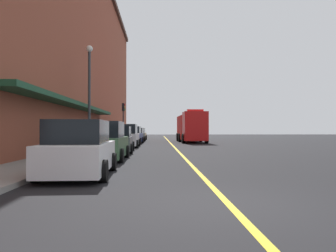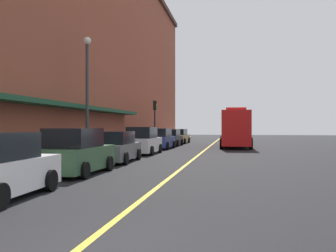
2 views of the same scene
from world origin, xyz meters
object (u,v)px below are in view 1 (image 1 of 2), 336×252
Objects in this scene: parking_meter_0 at (119,133)px; street_lamp_left at (89,86)px; parked_car_6 at (139,134)px; fire_truck at (191,127)px; parked_car_5 at (136,135)px; parked_car_3 at (127,136)px; traffic_light_near at (123,115)px; parking_meter_2 at (120,133)px; parked_car_2 at (118,140)px; parked_car_1 at (105,142)px; parked_car_4 at (132,136)px; parked_car_0 at (79,150)px; parking_meter_1 at (100,135)px; parking_meter_3 at (120,133)px.

street_lamp_left reaches higher than parking_meter_0.
fire_truck is (6.34, -7.14, 0.91)m from parked_car_6.
fire_truck is (6.35, -1.39, 0.91)m from parked_car_5.
parked_car_3 is 1.03× the size of traffic_light_near.
traffic_light_near reaches higher than parking_meter_0.
street_lamp_left reaches higher than parked_car_5.
parked_car_5 is 3.17× the size of parking_meter_2.
traffic_light_near is at bearing 170.33° from parked_car_6.
parked_car_6 is (0.01, 5.75, 0.00)m from parked_car_5.
parked_car_5 is at bearing -1.99° from parked_car_2.
fire_truck is 1.31× the size of street_lamp_left.
parked_car_4 is (-0.03, 17.18, -0.04)m from parked_car_1.
parked_car_0 is 0.94× the size of parked_car_3.
parked_car_3 is 3.34× the size of parking_meter_2.
parked_car_6 reaches higher than parking_meter_1.
parking_meter_1 is at bearing -90.00° from parking_meter_2.
parking_meter_0 is at bearing 4.84° from parked_car_1.
parking_meter_0 is at bearing 90.00° from parking_meter_1.
parked_car_1 is 0.96× the size of parked_car_4.
parked_car_4 is 0.49× the size of fire_truck.
parked_car_1 is 0.96× the size of parked_car_3.
parking_meter_3 is (-1.38, 1.12, 0.24)m from parked_car_4.
parking_meter_0 is (-1.43, -4.19, 0.29)m from parked_car_5.
parked_car_5 reaches higher than parking_meter_0.
parking_meter_2 is at bearing 158.35° from parked_car_5.
parked_car_1 is at bearing -85.59° from parking_meter_3.
parked_car_6 is 9.59m from fire_truck.
parked_car_0 reaches higher than parked_car_6.
parking_meter_1 is at bearing 5.18° from parked_car_0.
parked_car_3 is at bearing -78.95° from parking_meter_3.
parking_meter_1 is 3.44m from street_lamp_left.
fire_truck is at bearing -24.14° from parked_car_2.
parked_car_4 is at bearing -72.23° from traffic_light_near.
parking_meter_2 and parking_meter_3 have the same top height.
parked_car_0 is 3.15× the size of parking_meter_2.
traffic_light_near is (-7.72, 0.49, 1.47)m from fire_truck.
traffic_light_near is at bearing 2.86° from parked_car_2.
street_lamp_left is 1.61× the size of traffic_light_near.
parked_car_5 is at bearing 66.69° from parking_meter_2.
parked_car_2 is at bearing -83.80° from parking_meter_3.
parking_meter_2 is 13.30m from street_lamp_left.
parking_meter_3 is at bearing 90.00° from parking_meter_0.
parked_car_0 is 0.97× the size of traffic_light_near.
traffic_light_near is at bearing -95.08° from fire_truck.
parked_car_5 is at bearing -178.09° from parked_car_6.
parked_car_5 is 5.75m from parked_car_6.
parking_meter_3 is (-1.45, 23.50, 0.23)m from parked_car_0.
parked_car_3 is (-0.06, 16.36, 0.05)m from parked_car_0.
parked_car_4 is (-0.07, 22.38, -0.00)m from parked_car_0.
fire_truck is 6.85× the size of parking_meter_3.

